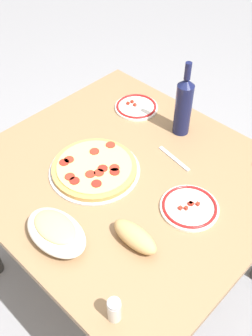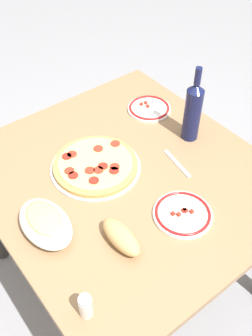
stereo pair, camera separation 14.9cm
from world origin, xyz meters
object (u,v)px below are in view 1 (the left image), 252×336
spice_shaker (114,310)px  pepperoni_pizza (94,168)px  baked_pasta_dish (56,231)px  side_plate_far (136,107)px  side_plate_near (189,207)px  bread_loaf (135,237)px  dining_table (126,194)px  wine_bottle (184,105)px

spice_shaker → pepperoni_pizza: bearing=142.8°
baked_pasta_dish → side_plate_far: (-0.30, 0.71, -0.03)m
pepperoni_pizza → side_plate_near: (0.38, 0.11, -0.01)m
baked_pasta_dish → bread_loaf: baked_pasta_dish is taller
dining_table → wine_bottle: wine_bottle is taller
wine_bottle → spice_shaker: (0.38, -0.78, -0.09)m
spice_shaker → wine_bottle: bearing=116.1°
dining_table → baked_pasta_dish: 0.41m
wine_bottle → bread_loaf: wine_bottle is taller
bread_loaf → side_plate_far: bearing=132.6°
pepperoni_pizza → bread_loaf: 0.36m
spice_shaker → bread_loaf: bearing=120.3°
pepperoni_pizza → spice_shaker: 0.59m
bread_loaf → spice_shaker: (0.13, -0.22, 0.01)m
baked_pasta_dish → side_plate_near: baked_pasta_dish is taller
side_plate_far → bread_loaf: bearing=-47.4°
dining_table → side_plate_far: 0.44m
dining_table → side_plate_near: 0.31m
baked_pasta_dish → wine_bottle: (-0.05, 0.72, 0.09)m
bread_loaf → spice_shaker: 0.26m
side_plate_far → bread_loaf: (0.50, -0.54, 0.02)m
dining_table → wine_bottle: 0.43m
dining_table → pepperoni_pizza: 0.18m
bread_loaf → spice_shaker: spice_shaker is taller
wine_bottle → bread_loaf: (0.25, -0.55, -0.10)m
dining_table → side_plate_far: size_ratio=5.64×
dining_table → baked_pasta_dish: (0.04, -0.37, 0.16)m
side_plate_near → side_plate_far: 0.62m
baked_pasta_dish → spice_shaker: size_ratio=2.76×
wine_bottle → pepperoni_pizza: bearing=-101.9°
side_plate_far → side_plate_near: bearing=-29.3°
dining_table → pepperoni_pizza: size_ratio=3.15×
baked_pasta_dish → dining_table: bearing=96.8°
side_plate_near → bread_loaf: 0.24m
wine_bottle → side_plate_far: wine_bottle is taller
side_plate_near → bread_loaf: size_ratio=1.19×
side_plate_near → bread_loaf: bread_loaf is taller
side_plate_far → spice_shaker: size_ratio=2.27×
side_plate_near → spice_shaker: (0.09, -0.46, 0.03)m
baked_pasta_dish → spice_shaker: 0.33m
dining_table → bread_loaf: bearing=-40.7°
pepperoni_pizza → dining_table: bearing=37.6°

